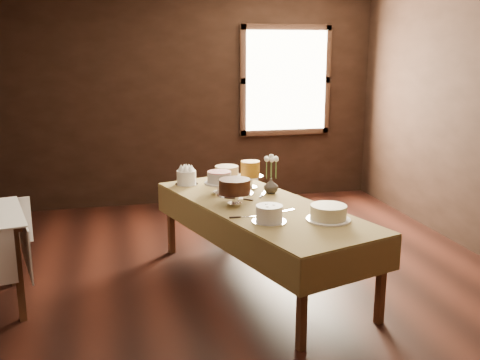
# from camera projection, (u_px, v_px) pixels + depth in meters

# --- Properties ---
(floor) EXTENTS (5.00, 6.00, 0.01)m
(floor) POSITION_uv_depth(u_px,v_px,m) (246.00, 295.00, 4.61)
(floor) COLOR black
(floor) RESTS_ON ground
(wall_back) EXTENTS (5.00, 0.02, 2.80)m
(wall_back) POSITION_uv_depth(u_px,v_px,m) (189.00, 97.00, 7.12)
(wall_back) COLOR black
(wall_back) RESTS_ON ground
(window) EXTENTS (1.10, 0.05, 1.30)m
(window) POSITION_uv_depth(u_px,v_px,m) (286.00, 81.00, 7.31)
(window) COLOR #FFEABF
(window) RESTS_ON wall_back
(display_table) EXTENTS (1.56, 2.49, 0.72)m
(display_table) POSITION_uv_depth(u_px,v_px,m) (261.00, 210.00, 4.71)
(display_table) COLOR #4C2E1C
(display_table) RESTS_ON ground
(cake_meringue) EXTENTS (0.23, 0.23, 0.14)m
(cake_meringue) POSITION_uv_depth(u_px,v_px,m) (186.00, 178.00, 5.35)
(cake_meringue) COLOR silver
(cake_meringue) RESTS_ON display_table
(cake_speckled) EXTENTS (0.30, 0.30, 0.14)m
(cake_speckled) POSITION_uv_depth(u_px,v_px,m) (227.00, 173.00, 5.56)
(cake_speckled) COLOR white
(cake_speckled) RESTS_ON display_table
(cake_lattice) EXTENTS (0.31, 0.31, 0.21)m
(cake_lattice) POSITION_uv_depth(u_px,v_px,m) (219.00, 183.00, 5.04)
(cake_lattice) COLOR white
(cake_lattice) RESTS_ON display_table
(cake_caramel) EXTENTS (0.25, 0.25, 0.28)m
(cake_caramel) POSITION_uv_depth(u_px,v_px,m) (250.00, 176.00, 5.21)
(cake_caramel) COLOR silver
(cake_caramel) RESTS_ON display_table
(cake_chocolate) EXTENTS (0.35, 0.35, 0.24)m
(cake_chocolate) POSITION_uv_depth(u_px,v_px,m) (235.00, 193.00, 4.67)
(cake_chocolate) COLOR silver
(cake_chocolate) RESTS_ON display_table
(cake_swirl) EXTENTS (0.26, 0.26, 0.13)m
(cake_swirl) POSITION_uv_depth(u_px,v_px,m) (269.00, 214.00, 4.20)
(cake_swirl) COLOR silver
(cake_swirl) RESTS_ON display_table
(cake_cream) EXTENTS (0.39, 0.39, 0.12)m
(cake_cream) POSITION_uv_depth(u_px,v_px,m) (328.00, 213.00, 4.25)
(cake_cream) COLOR white
(cake_cream) RESTS_ON display_table
(cake_server_a) EXTENTS (0.23, 0.10, 0.01)m
(cake_server_a) POSITION_uv_depth(u_px,v_px,m) (287.00, 210.00, 4.51)
(cake_server_a) COLOR silver
(cake_server_a) RESTS_ON display_table
(cake_server_c) EXTENTS (0.20, 0.17, 0.01)m
(cake_server_c) POSITION_uv_depth(u_px,v_px,m) (236.00, 198.00, 4.87)
(cake_server_c) COLOR silver
(cake_server_c) RESTS_ON display_table
(cake_server_d) EXTENTS (0.13, 0.22, 0.01)m
(cake_server_d) POSITION_uv_depth(u_px,v_px,m) (264.00, 193.00, 5.05)
(cake_server_d) COLOR silver
(cake_server_d) RESTS_ON display_table
(cake_server_e) EXTENTS (0.24, 0.03, 0.01)m
(cake_server_e) POSITION_uv_depth(u_px,v_px,m) (250.00, 216.00, 4.35)
(cake_server_e) COLOR silver
(cake_server_e) RESTS_ON display_table
(flower_vase) EXTENTS (0.18, 0.18, 0.14)m
(flower_vase) POSITION_uv_depth(u_px,v_px,m) (271.00, 186.00, 5.04)
(flower_vase) COLOR #2D2823
(flower_vase) RESTS_ON display_table
(flower_bouquet) EXTENTS (0.14, 0.14, 0.20)m
(flower_bouquet) POSITION_uv_depth(u_px,v_px,m) (271.00, 165.00, 5.00)
(flower_bouquet) COLOR white
(flower_bouquet) RESTS_ON flower_vase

